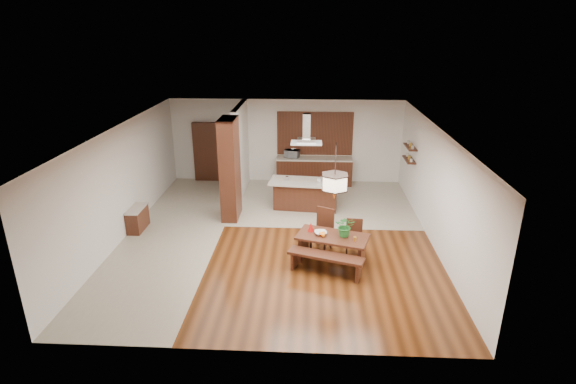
# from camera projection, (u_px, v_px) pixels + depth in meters

# --- Properties ---
(room_shell) EXTENTS (9.00, 9.04, 2.92)m
(room_shell) POSITION_uv_depth(u_px,v_px,m) (276.00, 161.00, 11.21)
(room_shell) COLOR #3E1D0B
(room_shell) RESTS_ON ground
(tile_hallway) EXTENTS (2.50, 9.00, 0.01)m
(tile_hallway) POSITION_uv_depth(u_px,v_px,m) (175.00, 233.00, 12.07)
(tile_hallway) COLOR #AFA692
(tile_hallway) RESTS_ON ground
(tile_kitchen) EXTENTS (5.50, 4.00, 0.01)m
(tile_kitchen) POSITION_uv_depth(u_px,v_px,m) (322.00, 202.00, 14.21)
(tile_kitchen) COLOR #AFA692
(tile_kitchen) RESTS_ON ground
(soffit_band) EXTENTS (8.00, 9.00, 0.02)m
(soffit_band) POSITION_uv_depth(u_px,v_px,m) (276.00, 129.00, 10.92)
(soffit_band) COLOR #431D10
(soffit_band) RESTS_ON room_shell
(partition_pier) EXTENTS (0.45, 1.00, 2.90)m
(partition_pier) POSITION_uv_depth(u_px,v_px,m) (230.00, 169.00, 12.62)
(partition_pier) COLOR black
(partition_pier) RESTS_ON ground
(partition_stub) EXTENTS (0.18, 2.40, 2.90)m
(partition_stub) POSITION_uv_depth(u_px,v_px,m) (241.00, 150.00, 14.58)
(partition_stub) COLOR silver
(partition_stub) RESTS_ON ground
(hallway_console) EXTENTS (0.37, 0.88, 0.63)m
(hallway_console) POSITION_uv_depth(u_px,v_px,m) (138.00, 219.00, 12.19)
(hallway_console) COLOR black
(hallway_console) RESTS_ON ground
(hallway_doorway) EXTENTS (1.10, 0.20, 2.10)m
(hallway_doorway) POSITION_uv_depth(u_px,v_px,m) (209.00, 152.00, 15.81)
(hallway_doorway) COLOR black
(hallway_doorway) RESTS_ON ground
(rear_counter) EXTENTS (2.60, 0.62, 0.95)m
(rear_counter) POSITION_uv_depth(u_px,v_px,m) (314.00, 171.00, 15.65)
(rear_counter) COLOR black
(rear_counter) RESTS_ON ground
(kitchen_window) EXTENTS (2.60, 0.08, 1.50)m
(kitchen_window) POSITION_uv_depth(u_px,v_px,m) (315.00, 133.00, 15.44)
(kitchen_window) COLOR olive
(kitchen_window) RESTS_ON room_shell
(shelf_lower) EXTENTS (0.26, 0.90, 0.04)m
(shelf_lower) POSITION_uv_depth(u_px,v_px,m) (409.00, 160.00, 13.69)
(shelf_lower) COLOR black
(shelf_lower) RESTS_ON room_shell
(shelf_upper) EXTENTS (0.26, 0.90, 0.04)m
(shelf_upper) POSITION_uv_depth(u_px,v_px,m) (410.00, 147.00, 13.55)
(shelf_upper) COLOR black
(shelf_upper) RESTS_ON room_shell
(dining_table) EXTENTS (1.79, 1.25, 0.68)m
(dining_table) POSITION_uv_depth(u_px,v_px,m) (332.00, 243.00, 10.47)
(dining_table) COLOR black
(dining_table) RESTS_ON ground
(dining_bench) EXTENTS (1.74, 0.89, 0.48)m
(dining_bench) POSITION_uv_depth(u_px,v_px,m) (325.00, 264.00, 10.05)
(dining_bench) COLOR black
(dining_bench) RESTS_ON ground
(dining_chair_left) EXTENTS (0.63, 0.63, 1.05)m
(dining_chair_left) POSITION_uv_depth(u_px,v_px,m) (321.00, 230.00, 11.03)
(dining_chair_left) COLOR black
(dining_chair_left) RESTS_ON ground
(dining_chair_right) EXTENTS (0.43, 0.43, 0.89)m
(dining_chair_right) POSITION_uv_depth(u_px,v_px,m) (354.00, 238.00, 10.80)
(dining_chair_right) COLOR black
(dining_chair_right) RESTS_ON ground
(pendant_lantern) EXTENTS (0.64, 0.64, 1.31)m
(pendant_lantern) POSITION_uv_depth(u_px,v_px,m) (335.00, 171.00, 9.86)
(pendant_lantern) COLOR beige
(pendant_lantern) RESTS_ON room_shell
(foliage_plant) EXTENTS (0.49, 0.43, 0.50)m
(foliage_plant) POSITION_uv_depth(u_px,v_px,m) (345.00, 226.00, 10.31)
(foliage_plant) COLOR #246E2A
(foliage_plant) RESTS_ON dining_table
(fruit_bowl) EXTENTS (0.33, 0.33, 0.07)m
(fruit_bowl) POSITION_uv_depth(u_px,v_px,m) (321.00, 233.00, 10.47)
(fruit_bowl) COLOR #BBB4A4
(fruit_bowl) RESTS_ON dining_table
(napkin_cone) EXTENTS (0.19, 0.19, 0.23)m
(napkin_cone) POSITION_uv_depth(u_px,v_px,m) (311.00, 227.00, 10.60)
(napkin_cone) COLOR #A9110C
(napkin_cone) RESTS_ON dining_table
(gold_ornament) EXTENTS (0.09, 0.09, 0.10)m
(gold_ornament) POSITION_uv_depth(u_px,v_px,m) (355.00, 239.00, 10.14)
(gold_ornament) COLOR gold
(gold_ornament) RESTS_ON dining_table
(kitchen_island) EXTENTS (2.23, 1.13, 0.89)m
(kitchen_island) POSITION_uv_depth(u_px,v_px,m) (306.00, 194.00, 13.57)
(kitchen_island) COLOR black
(kitchen_island) RESTS_ON ground
(range_hood) EXTENTS (0.90, 0.55, 0.87)m
(range_hood) POSITION_uv_depth(u_px,v_px,m) (307.00, 129.00, 12.86)
(range_hood) COLOR silver
(range_hood) RESTS_ON room_shell
(island_cup) EXTENTS (0.16, 0.16, 0.11)m
(island_cup) POSITION_uv_depth(u_px,v_px,m) (319.00, 181.00, 13.26)
(island_cup) COLOR silver
(island_cup) RESTS_ON kitchen_island
(microwave) EXTENTS (0.56, 0.46, 0.27)m
(microwave) POSITION_uv_depth(u_px,v_px,m) (292.00, 154.00, 15.48)
(microwave) COLOR #ADB0B4
(microwave) RESTS_ON rear_counter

